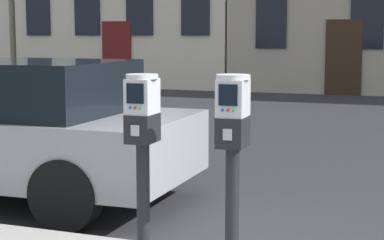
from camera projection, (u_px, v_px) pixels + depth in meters
name	position (u px, v px, depth m)	size (l,w,h in m)	color
parking_meter_near_kerb	(143.00, 134.00, 4.42)	(0.22, 0.26, 1.28)	black
parking_meter_twin_adjacent	(233.00, 138.00, 4.19)	(0.22, 0.26, 1.29)	black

